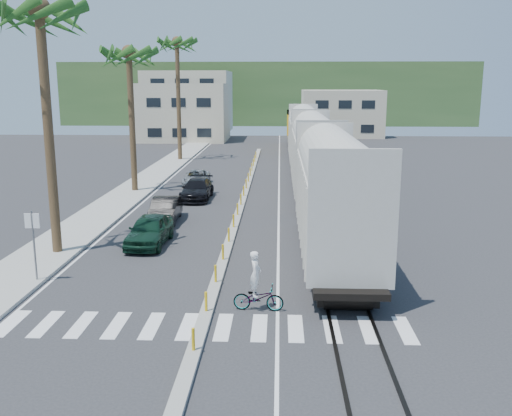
{
  "coord_description": "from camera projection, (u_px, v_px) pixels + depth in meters",
  "views": [
    {
      "loc": [
        2.52,
        -19.62,
        7.92
      ],
      "look_at": [
        1.39,
        7.5,
        2.0
      ],
      "focal_mm": 40.0,
      "sensor_mm": 36.0,
      "label": 1
    }
  ],
  "objects": [
    {
      "name": "palm_trees",
      "position": [
        134.0,
        43.0,
        41.13
      ],
      "size": [
        3.5,
        37.2,
        13.75
      ],
      "color": "brown",
      "rests_on": "ground"
    },
    {
      "name": "lane_markings",
      "position": [
        221.0,
        185.0,
        45.44
      ],
      "size": [
        9.42,
        90.0,
        0.01
      ],
      "color": "silver",
      "rests_on": "ground"
    },
    {
      "name": "car_third",
      "position": [
        197.0,
        189.0,
        39.88
      ],
      "size": [
        2.05,
        4.85,
        1.4
      ],
      "primitive_type": "imported",
      "rotation": [
        0.0,
        0.0,
        -0.01
      ],
      "color": "black",
      "rests_on": "ground"
    },
    {
      "name": "car_rear",
      "position": [
        196.0,
        178.0,
        45.49
      ],
      "size": [
        2.25,
        4.38,
        1.18
      ],
      "primitive_type": "imported",
      "rotation": [
        0.0,
        0.0,
        0.03
      ],
      "color": "#A4A6A9",
      "rests_on": "ground"
    },
    {
      "name": "street_sign",
      "position": [
        33.0,
        236.0,
        22.77
      ],
      "size": [
        0.6,
        0.08,
        3.0
      ],
      "color": "slate",
      "rests_on": "ground"
    },
    {
      "name": "median",
      "position": [
        244.0,
        197.0,
        40.41
      ],
      "size": [
        0.45,
        60.0,
        0.85
      ],
      "color": "gray",
      "rests_on": "ground"
    },
    {
      "name": "car_second",
      "position": [
        165.0,
        210.0,
        33.34
      ],
      "size": [
        1.81,
        4.4,
        1.41
      ],
      "primitive_type": "imported",
      "rotation": [
        0.0,
        0.0,
        0.04
      ],
      "color": "black",
      "rests_on": "ground"
    },
    {
      "name": "buildings",
      "position": [
        224.0,
        107.0,
        90.22
      ],
      "size": [
        38.0,
        27.0,
        10.0
      ],
      "color": "#BEB597",
      "rests_on": "ground"
    },
    {
      "name": "ground",
      "position": [
        210.0,
        304.0,
        20.94
      ],
      "size": [
        140.0,
        140.0,
        0.0
      ],
      "primitive_type": "plane",
      "color": "#28282B",
      "rests_on": "ground"
    },
    {
      "name": "car_lead",
      "position": [
        150.0,
        230.0,
        28.52
      ],
      "size": [
        2.08,
        4.57,
        1.52
      ],
      "primitive_type": "imported",
      "rotation": [
        0.0,
        0.0,
        -0.03
      ],
      "color": "#103222",
      "rests_on": "ground"
    },
    {
      "name": "hillside",
      "position": [
        268.0,
        93.0,
        117.28
      ],
      "size": [
        80.0,
        20.0,
        12.0
      ],
      "primitive_type": "cube",
      "color": "#385628",
      "rests_on": "ground"
    },
    {
      "name": "cyclist",
      "position": [
        258.0,
        292.0,
        20.24
      ],
      "size": [
        0.89,
        1.89,
        2.19
      ],
      "rotation": [
        0.0,
        0.0,
        1.5
      ],
      "color": "#9EA0A5",
      "rests_on": "ground"
    },
    {
      "name": "freight_train",
      "position": [
        310.0,
        148.0,
        45.75
      ],
      "size": [
        3.0,
        60.94,
        5.85
      ],
      "color": "#B6B3A6",
      "rests_on": "ground"
    },
    {
      "name": "rails",
      "position": [
        309.0,
        180.0,
        48.07
      ],
      "size": [
        1.56,
        100.0,
        0.06
      ],
      "color": "black",
      "rests_on": "ground"
    },
    {
      "name": "crosswalk",
      "position": [
        203.0,
        327.0,
        18.99
      ],
      "size": [
        14.0,
        2.2,
        0.01
      ],
      "primitive_type": "cube",
      "color": "silver",
      "rests_on": "ground"
    },
    {
      "name": "sidewalk",
      "position": [
        142.0,
        184.0,
        45.68
      ],
      "size": [
        3.0,
        90.0,
        0.15
      ],
      "primitive_type": "cube",
      "color": "gray",
      "rests_on": "ground"
    }
  ]
}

